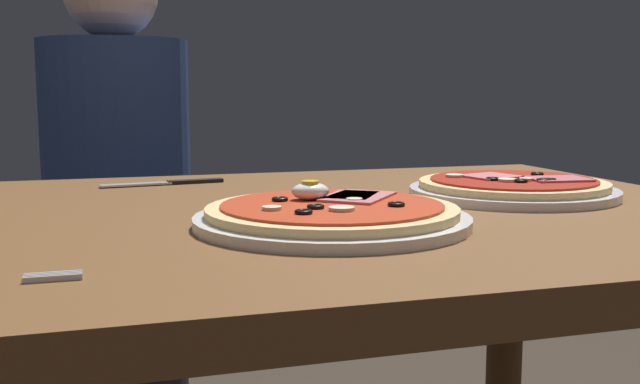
{
  "coord_description": "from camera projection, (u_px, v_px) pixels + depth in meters",
  "views": [
    {
      "loc": [
        -0.26,
        -0.9,
        0.88
      ],
      "look_at": [
        -0.01,
        -0.06,
        0.75
      ],
      "focal_mm": 42.01,
      "sensor_mm": 36.0,
      "label": 1
    }
  ],
  "objects": [
    {
      "name": "dining_table",
      "position": [
        311.0,
        296.0,
        0.97
      ],
      "size": [
        1.13,
        0.84,
        0.72
      ],
      "color": "brown",
      "rests_on": "ground"
    },
    {
      "name": "pizza_foreground",
      "position": [
        332.0,
        215.0,
        0.83
      ],
      "size": [
        0.31,
        0.31,
        0.05
      ],
      "color": "white",
      "rests_on": "dining_table"
    },
    {
      "name": "pizza_across_left",
      "position": [
        513.0,
        188.0,
        1.06
      ],
      "size": [
        0.29,
        0.29,
        0.03
      ],
      "color": "white",
      "rests_on": "dining_table"
    },
    {
      "name": "knife",
      "position": [
        172.0,
        183.0,
        1.2
      ],
      "size": [
        0.2,
        0.04,
        0.01
      ],
      "color": "silver",
      "rests_on": "dining_table"
    },
    {
      "name": "diner_person",
      "position": [
        120.0,
        230.0,
        1.67
      ],
      "size": [
        0.32,
        0.32,
        1.18
      ],
      "rotation": [
        0.0,
        0.0,
        3.14
      ],
      "color": "black",
      "rests_on": "ground"
    }
  ]
}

